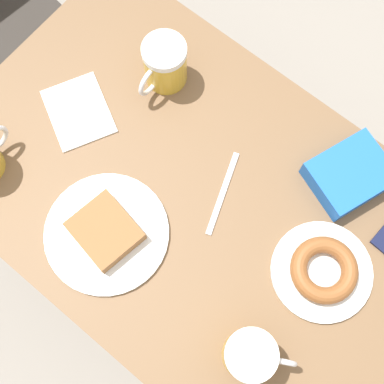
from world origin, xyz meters
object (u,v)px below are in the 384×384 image
Objects in this scene: beer_mug_left at (250,355)px; napkin_folded at (79,111)px; plate_with_donut at (323,271)px; plate_with_cake at (106,232)px; blue_pouch at (350,175)px; beer_mug_right at (164,64)px; fork at (223,193)px.

beer_mug_left is 0.62m from napkin_folded.
plate_with_donut is 0.22m from beer_mug_left.
napkin_folded is at bearing 94.47° from plate_with_donut.
napkin_folded is (0.16, 0.23, -0.01)m from plate_with_cake.
blue_pouch reaches higher than plate_with_donut.
plate_with_donut reaches higher than napkin_folded.
plate_with_donut is 0.53m from beer_mug_right.
napkin_folded and fork have the same top height.
beer_mug_left is 0.65× the size of napkin_folded.
plate_with_donut is 1.50× the size of beer_mug_right.
beer_mug_right is 0.30m from fork.
fork is 0.95× the size of blue_pouch.
beer_mug_right is 0.69× the size of napkin_folded.
plate_with_donut is at bearing -91.13° from fork.
fork is (0.22, 0.23, -0.06)m from beer_mug_left.
beer_mug_left is (-0.01, -0.36, 0.04)m from plate_with_cake.
plate_with_donut is at bearing -85.53° from napkin_folded.
blue_pouch reaches higher than fork.
beer_mug_right is 0.75× the size of fork.
plate_with_donut is (0.21, -0.38, 0.00)m from plate_with_cake.
beer_mug_left is at bearing 175.35° from plate_with_donut.
plate_with_cake is at bearing 118.94° from plate_with_donut.
plate_with_donut is 0.21m from blue_pouch.
blue_pouch is (0.41, 0.05, -0.03)m from beer_mug_left.
beer_mug_right is 0.45m from blue_pouch.
beer_mug_left is 0.71× the size of fork.
fork is (0.05, -0.36, -0.00)m from napkin_folded.
napkin_folded is at bearing 114.12° from blue_pouch.
blue_pouch reaches higher than napkin_folded.
beer_mug_left is at bearing -125.41° from beer_mug_right.
napkin_folded is 0.59m from blue_pouch.
beer_mug_left is 0.94× the size of beer_mug_right.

